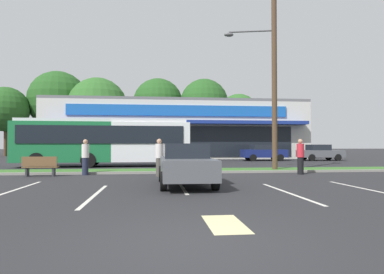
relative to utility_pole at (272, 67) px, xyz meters
The scene contains 25 objects.
ground_plane 16.23m from the utility_pole, 114.30° to the right, with size 240.00×240.00×0.00m, color #262628.
grass_median 8.58m from the utility_pole, behind, with size 56.00×2.20×0.12m, color #386B28.
curb_lip 8.63m from the utility_pole, behind, with size 56.00×0.24×0.12m, color gray.
parking_stripe_0 14.52m from the utility_pole, 149.12° to the right, with size 0.12×4.80×0.01m, color silver.
parking_stripe_1 13.40m from the utility_pole, 135.18° to the right, with size 0.12×4.80×0.01m, color silver.
parking_stripe_2 10.43m from the utility_pole, 132.22° to the right, with size 0.12×4.80×0.01m, color silver.
parking_stripe_3 10.79m from the utility_pole, 106.48° to the right, with size 0.12×4.80×0.01m, color silver.
parking_stripe_4 10.05m from the utility_pole, 86.90° to the right, with size 0.12×4.80×0.01m, color silver.
lot_arrow 14.92m from the utility_pole, 113.27° to the right, with size 0.70×1.60×0.01m, color beige.
storefront_building 22.89m from the utility_pole, 100.39° to the left, with size 28.42×13.54×6.45m.
tree_far_left 39.08m from the utility_pole, 132.23° to the left, with size 5.95×5.95×9.19m.
tree_left 37.89m from the utility_pole, 122.61° to the left, with size 8.39×8.39×12.03m.
tree_mid_left 32.35m from the utility_pole, 116.43° to the left, with size 8.06×8.06×10.68m.
tree_mid 33.70m from the utility_pole, 100.47° to the left, with size 7.55×7.55×11.54m.
tree_mid_right 30.49m from the utility_pole, 88.97° to the left, with size 6.94×6.94×11.11m.
tree_right 32.82m from the utility_pole, 79.21° to the left, with size 6.28×6.28×9.28m.
utility_pole is the anchor object (origin of this frame).
city_bus 12.23m from the utility_pole, 152.30° to the left, with size 11.82×2.94×3.25m.
bus_stop_bench 13.45m from the utility_pole, behind, with size 1.60×0.45×0.95m.
car_0 9.85m from the utility_pole, 131.78° to the right, with size 1.93×4.67×1.56m.
car_1 16.22m from the utility_pole, 53.68° to the left, with size 4.15×1.96×1.53m.
car_2 14.09m from the utility_pole, 74.10° to the left, with size 4.17×1.89×1.50m.
pedestrian_near_bench 11.44m from the utility_pole, behind, with size 0.36×0.36×1.78m.
pedestrian_by_pole 8.62m from the utility_pole, 158.86° to the right, with size 0.36×0.36×1.80m.
pedestrian_mid 5.56m from the utility_pole, 71.88° to the right, with size 0.36×0.36×1.81m.
Camera 1 is at (-0.55, -5.29, 1.51)m, focal length 32.20 mm.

